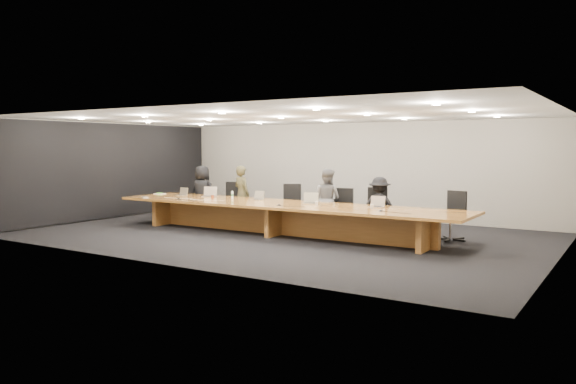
{
  "coord_description": "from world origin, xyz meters",
  "views": [
    {
      "loc": [
        7.25,
        -11.12,
        2.09
      ],
      "look_at": [
        0.0,
        0.3,
        1.0
      ],
      "focal_mm": 35.0,
      "sensor_mm": 36.0,
      "label": 1
    }
  ],
  "objects_px": {
    "chair_left": "(230,201)",
    "chair_right": "(377,210)",
    "laptop_e": "(376,202)",
    "chair_far_right": "(451,216)",
    "laptop_d": "(311,198)",
    "chair_mid_left": "(290,205)",
    "paper_cup_far": "(372,206)",
    "person_d": "(379,206)",
    "chair_far_left": "(201,200)",
    "laptop_a": "(181,191)",
    "chair_mid_right": "(341,209)",
    "person_a": "(202,192)",
    "laptop_b": "(209,192)",
    "water_bottle": "(232,195)",
    "paper_cup_near": "(317,203)",
    "conference_table": "(281,213)",
    "mic_center": "(279,205)",
    "amber_mug": "(212,197)",
    "person_b": "(242,194)",
    "mic_left": "(179,199)",
    "av_box": "(145,197)",
    "laptop_c": "(257,195)",
    "person_c": "(327,199)",
    "mic_right": "(381,211)"
  },
  "relations": [
    {
      "from": "chair_left",
      "to": "chair_right",
      "type": "height_order",
      "value": "chair_right"
    },
    {
      "from": "laptop_e",
      "to": "chair_far_right",
      "type": "bearing_deg",
      "value": 25.75
    },
    {
      "from": "chair_left",
      "to": "laptop_d",
      "type": "relative_size",
      "value": 3.23
    },
    {
      "from": "chair_mid_left",
      "to": "paper_cup_far",
      "type": "height_order",
      "value": "chair_mid_left"
    },
    {
      "from": "chair_right",
      "to": "person_d",
      "type": "bearing_deg",
      "value": -67.53
    },
    {
      "from": "person_d",
      "to": "chair_far_left",
      "type": "bearing_deg",
      "value": -15.25
    },
    {
      "from": "paper_cup_far",
      "to": "laptop_e",
      "type": "bearing_deg",
      "value": 94.79
    },
    {
      "from": "laptop_d",
      "to": "laptop_e",
      "type": "relative_size",
      "value": 1.06
    },
    {
      "from": "laptop_d",
      "to": "laptop_a",
      "type": "bearing_deg",
      "value": 155.15
    },
    {
      "from": "chair_mid_right",
      "to": "person_a",
      "type": "bearing_deg",
      "value": -179.35
    },
    {
      "from": "person_d",
      "to": "laptop_e",
      "type": "height_order",
      "value": "person_d"
    },
    {
      "from": "laptop_b",
      "to": "person_a",
      "type": "bearing_deg",
      "value": 115.6
    },
    {
      "from": "chair_right",
      "to": "water_bottle",
      "type": "bearing_deg",
      "value": 176.66
    },
    {
      "from": "paper_cup_near",
      "to": "person_a",
      "type": "bearing_deg",
      "value": 166.28
    },
    {
      "from": "conference_table",
      "to": "water_bottle",
      "type": "xyz_separation_m",
      "value": [
        -1.72,
        0.32,
        0.33
      ]
    },
    {
      "from": "conference_table",
      "to": "mic_center",
      "type": "height_order",
      "value": "mic_center"
    },
    {
      "from": "chair_far_right",
      "to": "amber_mug",
      "type": "bearing_deg",
      "value": -151.5
    },
    {
      "from": "person_b",
      "to": "mic_left",
      "type": "xyz_separation_m",
      "value": [
        -0.71,
        -1.74,
        -0.02
      ]
    },
    {
      "from": "chair_mid_left",
      "to": "av_box",
      "type": "distance_m",
      "value": 3.86
    },
    {
      "from": "chair_left",
      "to": "chair_far_right",
      "type": "relative_size",
      "value": 0.98
    },
    {
      "from": "laptop_b",
      "to": "chair_far_left",
      "type": "bearing_deg",
      "value": 115.86
    },
    {
      "from": "chair_far_left",
      "to": "chair_far_right",
      "type": "bearing_deg",
      "value": -3.27
    },
    {
      "from": "laptop_b",
      "to": "laptop_e",
      "type": "bearing_deg",
      "value": -25.08
    },
    {
      "from": "amber_mug",
      "to": "laptop_c",
      "type": "bearing_deg",
      "value": 13.27
    },
    {
      "from": "chair_far_right",
      "to": "amber_mug",
      "type": "relative_size",
      "value": 13.25
    },
    {
      "from": "laptop_e",
      "to": "chair_far_left",
      "type": "bearing_deg",
      "value": 164.77
    },
    {
      "from": "water_bottle",
      "to": "av_box",
      "type": "relative_size",
      "value": 1.02
    },
    {
      "from": "laptop_a",
      "to": "water_bottle",
      "type": "height_order",
      "value": "laptop_a"
    },
    {
      "from": "laptop_a",
      "to": "chair_right",
      "type": "bearing_deg",
      "value": 12.24
    },
    {
      "from": "chair_right",
      "to": "chair_far_right",
      "type": "distance_m",
      "value": 1.8
    },
    {
      "from": "laptop_e",
      "to": "paper_cup_far",
      "type": "bearing_deg",
      "value": -91.36
    },
    {
      "from": "laptop_b",
      "to": "laptop_d",
      "type": "distance_m",
      "value": 3.25
    },
    {
      "from": "person_b",
      "to": "laptop_a",
      "type": "height_order",
      "value": "person_b"
    },
    {
      "from": "chair_left",
      "to": "person_a",
      "type": "distance_m",
      "value": 0.93
    },
    {
      "from": "chair_left",
      "to": "chair_right",
      "type": "bearing_deg",
      "value": -14.11
    },
    {
      "from": "av_box",
      "to": "conference_table",
      "type": "bearing_deg",
      "value": 31.72
    },
    {
      "from": "water_bottle",
      "to": "mic_left",
      "type": "distance_m",
      "value": 1.37
    },
    {
      "from": "person_a",
      "to": "water_bottle",
      "type": "xyz_separation_m",
      "value": [
        1.76,
        -0.86,
        0.07
      ]
    },
    {
      "from": "chair_mid_left",
      "to": "person_c",
      "type": "relative_size",
      "value": 0.74
    },
    {
      "from": "laptop_b",
      "to": "water_bottle",
      "type": "bearing_deg",
      "value": -31.71
    },
    {
      "from": "chair_mid_right",
      "to": "amber_mug",
      "type": "bearing_deg",
      "value": -160.76
    },
    {
      "from": "chair_right",
      "to": "laptop_a",
      "type": "height_order",
      "value": "chair_right"
    },
    {
      "from": "mic_left",
      "to": "person_b",
      "type": "bearing_deg",
      "value": 67.7
    },
    {
      "from": "person_b",
      "to": "paper_cup_far",
      "type": "distance_m",
      "value": 4.5
    },
    {
      "from": "laptop_d",
      "to": "paper_cup_far",
      "type": "xyz_separation_m",
      "value": [
        1.65,
        -0.19,
        -0.09
      ]
    },
    {
      "from": "chair_left",
      "to": "mic_center",
      "type": "distance_m",
      "value": 3.33
    },
    {
      "from": "person_d",
      "to": "water_bottle",
      "type": "xyz_separation_m",
      "value": [
        -3.73,
        -0.85,
        0.16
      ]
    },
    {
      "from": "chair_far_left",
      "to": "laptop_b",
      "type": "distance_m",
      "value": 1.46
    },
    {
      "from": "water_bottle",
      "to": "paper_cup_far",
      "type": "xyz_separation_m",
      "value": [
        4.02,
        -0.23,
        -0.05
      ]
    },
    {
      "from": "person_c",
      "to": "mic_right",
      "type": "distance_m",
      "value": 2.61
    }
  ]
}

